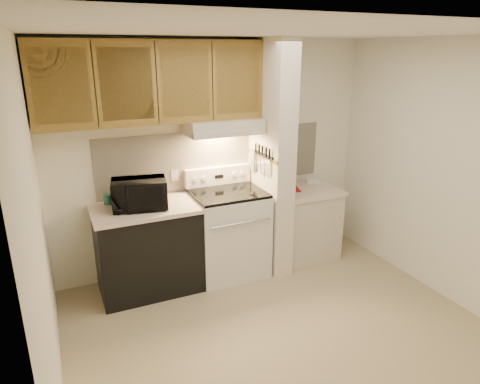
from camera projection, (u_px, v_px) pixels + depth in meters
floor at (278, 329)px, 3.83m from camera, size 3.60×3.60×0.00m
ceiling at (288, 31)px, 3.04m from camera, size 3.60×3.60×0.00m
wall_back at (215, 157)px, 4.73m from camera, size 3.60×2.50×0.02m
wall_left at (38, 235)px, 2.74m from camera, size 0.02×3.00×2.50m
wall_right at (445, 172)px, 4.14m from camera, size 0.02×3.00×2.50m
backsplash at (216, 158)px, 4.73m from camera, size 2.60×0.02×0.63m
range_body at (228, 234)px, 4.69m from camera, size 0.76×0.65×0.92m
oven_window at (240, 242)px, 4.40m from camera, size 0.50×0.01×0.30m
oven_handle at (242, 223)px, 4.30m from camera, size 0.65×0.02×0.02m
cooktop at (228, 193)px, 4.54m from camera, size 0.74×0.64×0.03m
range_backguard at (218, 175)px, 4.75m from camera, size 0.76×0.08×0.20m
range_display at (219, 176)px, 4.71m from camera, size 0.10×0.01×0.04m
range_knob_left_outer at (195, 180)px, 4.60m from camera, size 0.05×0.02×0.05m
range_knob_left_inner at (204, 178)px, 4.64m from camera, size 0.05×0.02×0.05m
range_knob_right_inner at (234, 175)px, 4.78m from camera, size 0.05×0.02×0.05m
range_knob_right_outer at (242, 174)px, 4.82m from camera, size 0.05×0.02×0.05m
dishwasher_front at (148, 250)px, 4.36m from camera, size 1.00×0.63×0.87m
left_countertop at (145, 208)px, 4.22m from camera, size 1.04×0.67×0.04m
spoon_rest at (147, 200)px, 4.38m from camera, size 0.26×0.14×0.02m
teal_jar at (108, 199)px, 4.26m from camera, size 0.10×0.10×0.10m
outlet at (175, 175)px, 4.57m from camera, size 0.08×0.01×0.12m
microwave at (139, 194)px, 4.13m from camera, size 0.57×0.43×0.29m
partition_pillar at (271, 159)px, 4.63m from camera, size 0.22×0.70×2.50m
pillar_trim at (262, 156)px, 4.57m from camera, size 0.01×0.70×0.04m
knife_strip at (263, 155)px, 4.52m from camera, size 0.02×0.42×0.04m
knife_blade_a at (269, 168)px, 4.42m from camera, size 0.01×0.03×0.16m
knife_handle_a at (270, 154)px, 4.36m from camera, size 0.02×0.02×0.10m
knife_blade_b at (266, 167)px, 4.47m from camera, size 0.01×0.04×0.18m
knife_handle_b at (266, 152)px, 4.42m from camera, size 0.02×0.02×0.10m
knife_blade_c at (262, 166)px, 4.55m from camera, size 0.01×0.04×0.20m
knife_handle_c at (262, 151)px, 4.49m from camera, size 0.02×0.02×0.10m
knife_blade_d at (258, 162)px, 4.62m from camera, size 0.01×0.04×0.16m
knife_handle_d at (259, 149)px, 4.56m from camera, size 0.02×0.02×0.10m
knife_blade_e at (256, 162)px, 4.68m from camera, size 0.01×0.04×0.18m
knife_handle_e at (256, 148)px, 4.63m from camera, size 0.02×0.02×0.10m
oven_mitt at (253, 160)px, 4.74m from camera, size 0.03×0.10×0.23m
right_cab_base at (304, 224)px, 5.08m from camera, size 0.70×0.60×0.81m
right_countertop at (305, 191)px, 4.94m from camera, size 0.74×0.64×0.04m
red_folder at (287, 188)px, 4.95m from camera, size 0.31×0.37×0.01m
white_box at (313, 181)px, 5.17m from camera, size 0.18×0.15×0.04m
range_hood at (222, 126)px, 4.43m from camera, size 0.78×0.44×0.15m
hood_lip at (230, 134)px, 4.26m from camera, size 0.78×0.04×0.06m
upper_cabinets at (153, 82)px, 4.05m from camera, size 2.18×0.33×0.77m
cab_door_a at (61, 86)px, 3.59m from camera, size 0.46×0.01×0.63m
cab_gap_a at (95, 85)px, 3.70m from camera, size 0.01×0.01×0.73m
cab_door_b at (127, 84)px, 3.81m from camera, size 0.46×0.01×0.63m
cab_gap_b at (157, 83)px, 3.91m from camera, size 0.01×0.01×0.73m
cab_door_c at (185, 82)px, 4.02m from camera, size 0.46×0.01×0.63m
cab_gap_c at (212, 82)px, 4.12m from camera, size 0.01×0.01×0.73m
cab_door_d at (238, 81)px, 4.23m from camera, size 0.46×0.01×0.63m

